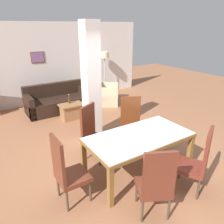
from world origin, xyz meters
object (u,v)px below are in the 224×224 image
at_px(armchair, 104,95).
at_px(coffee_table, 72,111).
at_px(dining_chair_head_left, 66,170).
at_px(floor_lamp, 104,59).
at_px(dining_chair_near_right, 198,160).
at_px(dining_chair_far_left, 93,132).
at_px(dining_chair_near_left, 156,183).
at_px(sofa, 58,102).
at_px(dining_table, 139,142).
at_px(bottle, 69,100).
at_px(dining_chair_far_right, 131,122).

distance_m(armchair, coffee_table, 1.65).
distance_m(dining_chair_head_left, armchair, 4.67).
bearing_deg(floor_lamp, dining_chair_near_right, -105.93).
height_order(dining_chair_near_right, coffee_table, dining_chair_near_right).
bearing_deg(floor_lamp, dining_chair_far_left, -124.21).
xyz_separation_m(dining_chair_near_left, sofa, (0.33, 4.84, -0.30)).
xyz_separation_m(sofa, armchair, (1.62, -0.23, 0.01)).
bearing_deg(coffee_table, armchair, 23.34).
distance_m(dining_table, dining_chair_near_left, 1.04).
xyz_separation_m(dining_chair_head_left, floor_lamp, (3.42, 4.57, 0.81)).
height_order(dining_chair_head_left, armchair, dining_chair_head_left).
bearing_deg(bottle, dining_chair_near_left, -95.89).
bearing_deg(dining_chair_far_right, dining_chair_head_left, 53.54).
height_order(dining_chair_far_left, sofa, dining_chair_far_left).
xyz_separation_m(armchair, bottle, (-1.52, -0.54, 0.26)).
bearing_deg(dining_chair_head_left, dining_chair_near_left, 44.71).
xyz_separation_m(dining_chair_far_right, dining_chair_near_left, (-0.94, -1.78, 0.00)).
bearing_deg(dining_chair_far_right, dining_chair_near_right, 118.88).
relative_size(dining_chair_head_left, sofa, 0.58).
xyz_separation_m(dining_chair_far_right, dining_chair_head_left, (-1.86, -0.85, 0.00)).
distance_m(dining_chair_far_right, dining_chair_near_right, 1.75).
relative_size(dining_chair_far_right, coffee_table, 1.67).
height_order(dining_chair_far_right, dining_chair_far_left, same).
bearing_deg(dining_chair_head_left, dining_chair_far_right, 114.59).
bearing_deg(dining_chair_far_right, dining_chair_far_left, 26.59).
height_order(sofa, armchair, armchair).
bearing_deg(bottle, dining_chair_far_right, -77.17).
xyz_separation_m(armchair, floor_lamp, (0.55, 0.89, 1.10)).
bearing_deg(coffee_table, floor_lamp, 36.74).
height_order(dining_table, floor_lamp, floor_lamp).
xyz_separation_m(coffee_table, bottle, (-0.01, 0.11, 0.32)).
bearing_deg(bottle, dining_chair_near_right, -82.70).
bearing_deg(dining_chair_near_right, dining_chair_far_left, 90.19).
relative_size(dining_chair_far_left, coffee_table, 1.67).
distance_m(dining_chair_head_left, dining_chair_near_left, 1.31).
bearing_deg(armchair, bottle, -36.08).
distance_m(dining_table, bottle, 3.13).
relative_size(dining_table, armchair, 1.56).
relative_size(dining_chair_near_right, dining_chair_near_left, 1.00).
xyz_separation_m(dining_chair_far_right, bottle, (-0.52, 2.28, -0.03)).
bearing_deg(dining_chair_near_left, bottle, 110.77).
relative_size(dining_chair_near_left, sofa, 0.58).
bearing_deg(dining_table, dining_chair_head_left, 180.00).
bearing_deg(dining_table, coffee_table, 90.76).
height_order(dining_chair_near_left, floor_lamp, floor_lamp).
bearing_deg(dining_chair_far_left, armchair, -152.73).
xyz_separation_m(dining_table, coffee_table, (-0.04, 3.02, -0.39)).
bearing_deg(armchair, dining_chair_near_left, 11.41).
bearing_deg(dining_chair_near_left, dining_chair_far_left, 116.72).
distance_m(dining_table, floor_lamp, 5.06).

